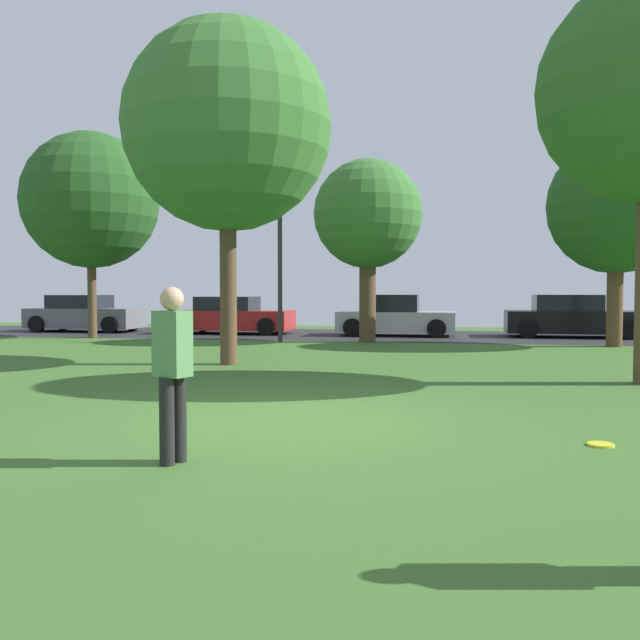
{
  "coord_description": "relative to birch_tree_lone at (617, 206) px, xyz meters",
  "views": [
    {
      "loc": [
        2.06,
        -8.08,
        1.63
      ],
      "look_at": [
        0.0,
        2.18,
        1.16
      ],
      "focal_mm": 37.95,
      "sensor_mm": 36.0,
      "label": 1
    }
  ],
  "objects": [
    {
      "name": "ground_plane",
      "position": [
        -6.54,
        -12.55,
        -4.01
      ],
      "size": [
        44.0,
        44.0,
        0.0
      ],
      "primitive_type": "plane",
      "color": "#3D6628"
    },
    {
      "name": "road_strip",
      "position": [
        -6.54,
        3.45,
        -4.0
      ],
      "size": [
        44.0,
        6.4,
        0.01
      ],
      "primitive_type": "cube",
      "color": "#28282B",
      "rests_on": "ground_plane"
    },
    {
      "name": "birch_tree_lone",
      "position": [
        0.0,
        0.0,
        0.0
      ],
      "size": [
        3.87,
        3.87,
        5.97
      ],
      "color": "brown",
      "rests_on": "ground_plane"
    },
    {
      "name": "oak_tree_left",
      "position": [
        -16.54,
        0.25,
        0.62
      ],
      "size": [
        4.55,
        4.55,
        6.91
      ],
      "color": "brown",
      "rests_on": "ground_plane"
    },
    {
      "name": "oak_tree_right",
      "position": [
        -9.34,
        -6.59,
        1.13
      ],
      "size": [
        4.51,
        4.51,
        7.4
      ],
      "color": "brown",
      "rests_on": "ground_plane"
    },
    {
      "name": "maple_tree_far",
      "position": [
        -7.16,
        0.24,
        -0.08
      ],
      "size": [
        3.36,
        3.36,
        5.66
      ],
      "color": "brown",
      "rests_on": "ground_plane"
    },
    {
      "name": "person_catcher",
      "position": [
        -7.07,
        -14.74,
        -3.09
      ],
      "size": [
        0.38,
        0.32,
        1.66
      ],
      "rotation": [
        0.0,
        0.0,
        -0.37
      ],
      "color": "black",
      "rests_on": "ground_plane"
    },
    {
      "name": "frisbee_disc",
      "position": [
        -2.98,
        -13.2,
        -3.99
      ],
      "size": [
        0.27,
        0.27,
        0.03
      ],
      "primitive_type": "cylinder",
      "color": "yellow",
      "rests_on": "ground_plane"
    },
    {
      "name": "parked_car_grey",
      "position": [
        -18.7,
        3.38,
        -3.35
      ],
      "size": [
        4.34,
        1.98,
        1.43
      ],
      "color": "slate",
      "rests_on": "ground_plane"
    },
    {
      "name": "parked_car_red",
      "position": [
        -12.64,
        3.36,
        -3.37
      ],
      "size": [
        4.38,
        2.05,
        1.38
      ],
      "color": "#B21E1E",
      "rests_on": "ground_plane"
    },
    {
      "name": "parked_car_silver",
      "position": [
        -6.59,
        3.37,
        -3.35
      ],
      "size": [
        4.12,
        1.95,
        1.46
      ],
      "color": "#B7B7BC",
      "rests_on": "ground_plane"
    },
    {
      "name": "parked_car_black",
      "position": [
        -0.54,
        3.83,
        -3.34
      ],
      "size": [
        4.53,
        2.08,
        1.46
      ],
      "color": "black",
      "rests_on": "ground_plane"
    },
    {
      "name": "street_lamp_post",
      "position": [
        -9.81,
        -0.35,
        -1.76
      ],
      "size": [
        0.14,
        0.14,
        4.5
      ],
      "primitive_type": "cylinder",
      "color": "#2D2D33",
      "rests_on": "ground_plane"
    }
  ]
}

